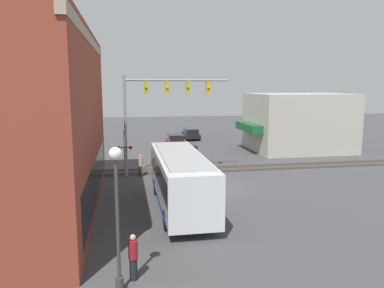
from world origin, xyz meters
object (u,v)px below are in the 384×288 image
(city_bus, at_px, (180,178))
(pedestrian_by_lamp, at_px, (133,257))
(parked_car_black, at_px, (191,134))
(pedestrian_at_crossing, at_px, (141,165))
(crossing_signal, at_px, (125,148))
(streetlamp, at_px, (117,207))
(parked_car_red, at_px, (176,141))
(parked_car_grey, at_px, (186,152))

(city_bus, xyz_separation_m, pedestrian_by_lamp, (-7.73, 2.84, -0.86))
(parked_car_black, height_order, pedestrian_at_crossing, pedestrian_at_crossing)
(parked_car_black, distance_m, pedestrian_by_lamp, 36.05)
(crossing_signal, height_order, pedestrian_at_crossing, crossing_signal)
(crossing_signal, bearing_deg, city_bus, -158.19)
(streetlamp, relative_size, pedestrian_at_crossing, 2.87)
(crossing_signal, bearing_deg, parked_car_red, -22.49)
(city_bus, relative_size, pedestrian_at_crossing, 5.82)
(parked_car_red, bearing_deg, city_bus, 173.09)
(city_bus, distance_m, parked_car_black, 27.91)
(parked_car_grey, height_order, pedestrian_at_crossing, pedestrian_at_crossing)
(parked_car_red, bearing_deg, streetlamp, 168.77)
(streetlamp, xyz_separation_m, parked_car_red, (29.86, -5.93, -2.30))
(parked_car_grey, relative_size, parked_car_black, 0.98)
(pedestrian_at_crossing, bearing_deg, streetlamp, 175.04)
(parked_car_grey, distance_m, parked_car_red, 7.60)
(parked_car_grey, bearing_deg, streetlamp, 165.09)
(crossing_signal, relative_size, parked_car_red, 0.89)
(parked_car_grey, bearing_deg, parked_car_red, -0.00)
(parked_car_grey, height_order, pedestrian_by_lamp, pedestrian_by_lamp)
(parked_car_black, bearing_deg, parked_car_red, 154.60)
(parked_car_red, relative_size, pedestrian_by_lamp, 2.49)
(city_bus, relative_size, pedestrian_by_lamp, 5.87)
(parked_car_grey, bearing_deg, crossing_signal, 137.18)
(crossing_signal, distance_m, pedestrian_by_lamp, 15.52)
(streetlamp, height_order, pedestrian_at_crossing, streetlamp)
(parked_car_red, height_order, pedestrian_by_lamp, pedestrian_by_lamp)
(parked_car_grey, relative_size, pedestrian_at_crossing, 2.72)
(streetlamp, bearing_deg, pedestrian_at_crossing, -4.96)
(city_bus, bearing_deg, pedestrian_at_crossing, 13.94)
(parked_car_grey, distance_m, pedestrian_by_lamp, 22.27)
(streetlamp, height_order, parked_car_red, streetlamp)
(city_bus, height_order, pedestrian_at_crossing, city_bus)
(parked_car_grey, distance_m, parked_car_black, 13.79)
(city_bus, bearing_deg, streetlamp, 158.38)
(streetlamp, distance_m, parked_car_black, 36.88)
(crossing_signal, bearing_deg, pedestrian_by_lamp, -179.07)
(pedestrian_by_lamp, bearing_deg, crossing_signal, 0.93)
(parked_car_grey, xyz_separation_m, parked_car_black, (13.50, -2.80, -0.04))
(city_bus, distance_m, pedestrian_at_crossing, 8.03)
(city_bus, height_order, streetlamp, streetlamp)
(crossing_signal, bearing_deg, streetlamp, 179.16)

